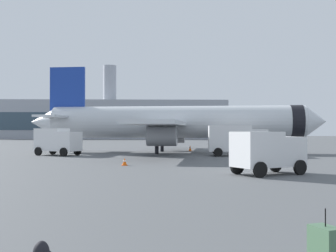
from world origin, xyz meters
TOP-DOWN VIEW (x-y plane):
  - airplane_at_gate at (2.47, 47.75)m, footprint 35.73×32.36m
  - service_truck at (-10.29, 42.82)m, footprint 5.28×4.18m
  - fuel_truck at (8.72, 41.16)m, footprint 6.18×3.13m
  - cargo_van at (6.89, 22.55)m, footprint 4.83×3.84m
  - safety_cone_near at (-2.20, 29.50)m, footprint 0.44×0.44m
  - safety_cone_mid at (4.75, 51.76)m, footprint 0.44×0.44m
  - safety_cone_far at (-11.07, 51.45)m, footprint 0.44×0.44m
  - rolling_suitcase at (3.45, 5.71)m, footprint 0.59×0.74m
  - terminal_building at (-15.78, 139.35)m, footprint 79.56×16.47m

SIDE VIEW (x-z plane):
  - safety_cone_near at x=-2.20m, z-range -0.01..0.59m
  - safety_cone_mid at x=4.75m, z-range -0.01..0.78m
  - rolling_suitcase at x=3.45m, z-range -0.16..0.94m
  - safety_cone_far at x=-11.07m, z-range -0.01..0.81m
  - cargo_van at x=6.89m, z-range 0.15..2.75m
  - service_truck at x=-10.29m, z-range 0.16..3.05m
  - fuel_truck at x=8.72m, z-range 0.17..3.37m
  - airplane_at_gate at x=2.47m, z-range -1.59..8.91m
  - terminal_building at x=-15.78m, z-range -5.83..18.72m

